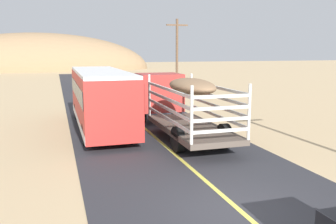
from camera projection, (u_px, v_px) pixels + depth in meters
name	position (u px, v px, depth m)	size (l,w,h in m)	color
ground_plane	(241.00, 212.00, 9.76)	(240.00, 240.00, 0.00)	tan
road_surface	(241.00, 212.00, 9.75)	(8.00, 120.00, 0.02)	#2D2D33
road_centre_line	(241.00, 211.00, 9.75)	(0.16, 117.60, 0.00)	#D8CC4C
livestock_truck	(170.00, 97.00, 19.68)	(2.53, 9.70, 3.02)	#B2332D
bus	(101.00, 98.00, 19.70)	(2.54, 10.00, 3.21)	red
car_far	(117.00, 79.00, 40.18)	(1.90, 4.62, 1.93)	#B2261E
power_pole_mid	(177.00, 54.00, 35.78)	(2.20, 0.24, 7.31)	brown
distant_hill	(38.00, 70.00, 78.52)	(48.53, 17.77, 16.00)	#957553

